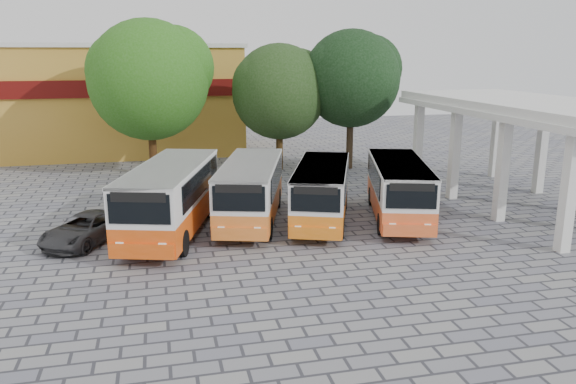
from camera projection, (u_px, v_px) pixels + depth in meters
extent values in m
plane|color=slate|center=(352.00, 246.00, 22.84)|extent=(90.00, 90.00, 0.00)
cube|color=silver|center=(569.00, 190.00, 21.61)|extent=(0.45, 0.45, 5.00)
cube|color=silver|center=(418.00, 140.00, 33.90)|extent=(0.45, 0.45, 5.00)
cube|color=silver|center=(496.00, 137.00, 35.07)|extent=(0.45, 0.45, 5.00)
cube|color=silver|center=(529.00, 104.00, 27.69)|extent=(6.60, 15.60, 0.40)
cube|color=silver|center=(529.00, 111.00, 27.77)|extent=(6.80, 15.80, 0.30)
cube|color=#BD892D|center=(110.00, 100.00, 44.01)|extent=(20.00, 10.00, 8.00)
cube|color=#590C0A|center=(103.00, 89.00, 38.90)|extent=(20.00, 0.20, 1.20)
cube|color=silver|center=(106.00, 46.00, 43.01)|extent=(20.40, 10.40, 0.30)
cube|color=#E14C0C|center=(172.00, 213.00, 24.17)|extent=(4.78, 8.71, 1.09)
cube|color=silver|center=(170.00, 183.00, 23.85)|extent=(4.78, 8.71, 1.53)
cube|color=silver|center=(169.00, 167.00, 23.68)|extent=(4.83, 8.72, 0.13)
cube|color=black|center=(139.00, 184.00, 23.57)|extent=(2.02, 6.61, 1.09)
cube|color=black|center=(200.00, 181.00, 24.13)|extent=(2.02, 6.61, 1.09)
cube|color=black|center=(174.00, 209.00, 19.89)|extent=(2.16, 0.69, 1.09)
cube|color=black|center=(173.00, 197.00, 19.78)|extent=(1.91, 0.62, 0.35)
cylinder|color=black|center=(145.00, 244.00, 21.46)|extent=(0.29, 1.04, 1.04)
cylinder|color=black|center=(204.00, 240.00, 21.96)|extent=(0.29, 1.04, 1.04)
cylinder|color=black|center=(146.00, 207.00, 26.58)|extent=(0.29, 1.04, 1.04)
cylinder|color=black|center=(194.00, 204.00, 27.08)|extent=(0.29, 1.04, 1.04)
cube|color=orange|center=(251.00, 203.00, 25.94)|extent=(4.40, 8.06, 1.01)
cube|color=silver|center=(251.00, 178.00, 25.65)|extent=(4.40, 8.06, 1.42)
cube|color=silver|center=(250.00, 164.00, 25.49)|extent=(4.44, 8.07, 0.12)
cube|color=black|center=(225.00, 179.00, 25.39)|extent=(1.84, 6.12, 1.01)
cube|color=black|center=(276.00, 176.00, 25.91)|extent=(1.84, 6.12, 1.01)
cube|color=black|center=(267.00, 198.00, 21.98)|extent=(2.00, 0.63, 1.01)
cube|color=black|center=(267.00, 188.00, 21.89)|extent=(1.78, 0.57, 0.33)
cylinder|color=black|center=(237.00, 229.00, 23.44)|extent=(0.27, 0.96, 0.96)
cylinder|color=black|center=(285.00, 226.00, 23.90)|extent=(0.27, 0.96, 0.96)
cylinder|color=black|center=(223.00, 199.00, 28.18)|extent=(0.27, 0.96, 0.96)
cylinder|color=black|center=(263.00, 197.00, 28.64)|extent=(0.27, 0.96, 0.96)
cube|color=orange|center=(322.00, 204.00, 25.94)|extent=(4.62, 7.62, 0.96)
cube|color=silver|center=(322.00, 180.00, 25.66)|extent=(4.62, 7.62, 1.34)
cube|color=silver|center=(322.00, 167.00, 25.51)|extent=(4.66, 7.64, 0.11)
cube|color=black|center=(298.00, 181.00, 25.41)|extent=(2.16, 5.67, 0.96)
cube|color=black|center=(345.00, 179.00, 25.90)|extent=(2.16, 5.67, 0.96)
cube|color=black|center=(348.00, 200.00, 22.18)|extent=(1.86, 0.74, 0.96)
cube|color=black|center=(349.00, 190.00, 22.09)|extent=(1.65, 0.67, 0.31)
cylinder|color=black|center=(315.00, 229.00, 23.56)|extent=(0.26, 0.91, 0.91)
cylinder|color=black|center=(359.00, 225.00, 24.00)|extent=(0.26, 0.91, 0.91)
cylinder|color=black|center=(289.00, 201.00, 28.05)|extent=(0.26, 0.91, 0.91)
cylinder|color=black|center=(327.00, 198.00, 28.49)|extent=(0.26, 0.91, 0.91)
cube|color=orange|center=(398.00, 201.00, 26.35)|extent=(4.32, 7.85, 0.99)
cube|color=silver|center=(399.00, 177.00, 26.07)|extent=(4.32, 7.85, 1.38)
cube|color=silver|center=(400.00, 164.00, 25.91)|extent=(4.36, 7.86, 0.11)
cube|color=black|center=(376.00, 178.00, 25.81)|extent=(1.83, 5.95, 0.99)
cube|color=black|center=(422.00, 175.00, 26.32)|extent=(1.83, 5.95, 0.99)
cube|color=black|center=(438.00, 196.00, 22.49)|extent=(1.95, 0.63, 0.99)
cube|color=black|center=(439.00, 187.00, 22.40)|extent=(1.73, 0.57, 0.32)
cylinder|color=black|center=(399.00, 226.00, 23.91)|extent=(0.26, 0.94, 0.94)
cylinder|color=black|center=(442.00, 223.00, 24.36)|extent=(0.26, 0.94, 0.94)
cylinder|color=black|center=(359.00, 198.00, 28.53)|extent=(0.26, 0.94, 0.94)
cylinder|color=black|center=(396.00, 196.00, 28.98)|extent=(0.26, 0.94, 0.94)
cylinder|color=#4B2C13|center=(152.00, 140.00, 35.54)|extent=(0.49, 0.49, 4.51)
sphere|color=#235E11|center=(149.00, 80.00, 34.63)|extent=(7.43, 7.43, 7.43)
sphere|color=#235E11|center=(173.00, 67.00, 35.06)|extent=(5.20, 5.20, 5.20)
sphere|color=#235E11|center=(126.00, 71.00, 34.02)|extent=(4.83, 4.83, 4.83)
cylinder|color=#473014|center=(279.00, 141.00, 37.40)|extent=(0.46, 0.46, 3.85)
sphere|color=#19340E|center=(279.00, 92.00, 36.61)|extent=(6.21, 6.21, 6.21)
sphere|color=#19340E|center=(297.00, 82.00, 37.02)|extent=(4.35, 4.35, 4.35)
sphere|color=#19340E|center=(263.00, 85.00, 36.07)|extent=(4.04, 4.04, 4.04)
cylinder|color=#3C2D1D|center=(350.00, 137.00, 37.68)|extent=(0.45, 0.45, 4.34)
sphere|color=black|center=(351.00, 79.00, 36.75)|extent=(6.37, 6.37, 6.37)
sphere|color=black|center=(368.00, 68.00, 37.17)|extent=(4.46, 4.46, 4.46)
sphere|color=black|center=(336.00, 71.00, 36.20)|extent=(4.14, 4.14, 4.14)
imported|color=#333336|center=(86.00, 229.00, 23.10)|extent=(3.89, 4.71, 1.19)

